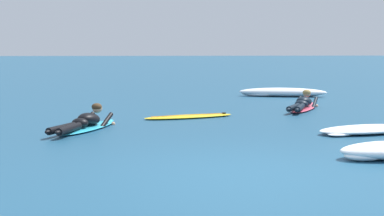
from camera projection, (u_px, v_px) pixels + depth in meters
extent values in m
plane|color=navy|center=(199.00, 101.00, 17.81)|extent=(120.00, 120.00, 0.00)
ellipsoid|color=#2DB2D1|center=(88.00, 127.00, 11.97)|extent=(1.25, 2.19, 0.07)
ellipsoid|color=#2DB2D1|center=(109.00, 121.00, 12.93)|extent=(0.25, 0.26, 0.06)
ellipsoid|color=black|center=(89.00, 119.00, 12.00)|extent=(0.60, 0.75, 0.34)
ellipsoid|color=black|center=(80.00, 123.00, 11.64)|extent=(0.42, 0.38, 0.20)
cylinder|color=black|center=(62.00, 128.00, 11.11)|extent=(0.47, 0.85, 0.14)
ellipsoid|color=black|center=(49.00, 132.00, 10.71)|extent=(0.17, 0.24, 0.08)
cylinder|color=black|center=(69.00, 129.00, 11.06)|extent=(0.38, 0.87, 0.14)
ellipsoid|color=black|center=(59.00, 132.00, 10.65)|extent=(0.17, 0.24, 0.08)
cylinder|color=black|center=(87.00, 120.00, 12.41)|extent=(0.28, 0.56, 0.33)
sphere|color=tan|center=(95.00, 123.00, 12.78)|extent=(0.09, 0.09, 0.09)
cylinder|color=black|center=(106.00, 121.00, 12.27)|extent=(0.28, 0.56, 0.33)
sphere|color=tan|center=(113.00, 124.00, 12.61)|extent=(0.09, 0.09, 0.09)
sphere|color=tan|center=(97.00, 108.00, 12.34)|extent=(0.21, 0.21, 0.21)
ellipsoid|color=#47331E|center=(97.00, 107.00, 12.32)|extent=(0.28, 0.26, 0.16)
ellipsoid|color=#E54C66|center=(304.00, 108.00, 15.55)|extent=(1.44, 2.34, 0.07)
ellipsoid|color=#E54C66|center=(311.00, 103.00, 16.58)|extent=(0.25, 0.26, 0.06)
ellipsoid|color=black|center=(304.00, 101.00, 15.57)|extent=(0.63, 0.74, 0.34)
ellipsoid|color=black|center=(301.00, 104.00, 15.23)|extent=(0.43, 0.40, 0.20)
cylinder|color=black|center=(294.00, 107.00, 14.71)|extent=(0.54, 0.86, 0.14)
ellipsoid|color=black|center=(289.00, 109.00, 14.30)|extent=(0.18, 0.24, 0.08)
cylinder|color=black|center=(300.00, 108.00, 14.65)|extent=(0.45, 0.89, 0.14)
ellipsoid|color=black|center=(297.00, 110.00, 14.23)|extent=(0.18, 0.24, 0.08)
cylinder|color=black|center=(298.00, 103.00, 15.99)|extent=(0.32, 0.57, 0.34)
sphere|color=tan|center=(301.00, 105.00, 16.35)|extent=(0.09, 0.09, 0.09)
cylinder|color=black|center=(315.00, 104.00, 15.81)|extent=(0.32, 0.57, 0.34)
sphere|color=tan|center=(317.00, 106.00, 16.16)|extent=(0.09, 0.09, 0.09)
sphere|color=tan|center=(307.00, 93.00, 15.90)|extent=(0.21, 0.21, 0.21)
ellipsoid|color=#AD894C|center=(307.00, 92.00, 15.88)|extent=(0.28, 0.27, 0.16)
ellipsoid|color=yellow|center=(189.00, 116.00, 13.76)|extent=(2.23, 1.20, 0.07)
cube|color=orange|center=(189.00, 115.00, 13.75)|extent=(1.77, 0.63, 0.01)
cone|color=black|center=(224.00, 116.00, 14.10)|extent=(0.13, 0.13, 0.16)
ellipsoid|color=white|center=(364.00, 156.00, 8.79)|extent=(0.62, 0.36, 0.14)
ellipsoid|color=white|center=(283.00, 92.00, 19.17)|extent=(2.90, 1.19, 0.29)
ellipsoid|color=white|center=(305.00, 93.00, 19.17)|extent=(1.04, 0.78, 0.20)
ellipsoid|color=white|center=(256.00, 94.00, 19.24)|extent=(1.05, 0.76, 0.16)
ellipsoid|color=white|center=(367.00, 129.00, 11.44)|extent=(2.23, 1.34, 0.15)
ellipsoid|color=white|center=(342.00, 133.00, 11.17)|extent=(0.84, 0.78, 0.08)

